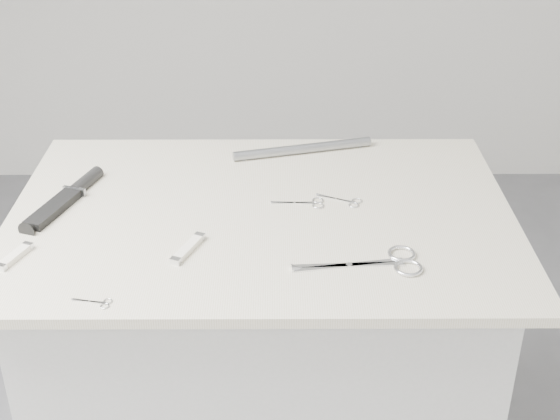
{
  "coord_description": "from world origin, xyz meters",
  "views": [
    {
      "loc": [
        0.03,
        -1.35,
        1.68
      ],
      "look_at": [
        0.04,
        0.01,
        0.92
      ],
      "focal_mm": 50.0,
      "sensor_mm": 36.0,
      "label": 1
    }
  ],
  "objects_px": {
    "large_shears": "(385,262)",
    "plinth": "(264,391)",
    "embroidery_scissors_b": "(346,201)",
    "tiny_scissors": "(97,303)",
    "pocket_knife_a": "(188,248)",
    "pocket_knife_b": "(15,256)",
    "metal_rail": "(303,149)",
    "sheathed_knife": "(69,195)",
    "embroidery_scissors_a": "(307,203)"
  },
  "relations": [
    {
      "from": "embroidery_scissors_a",
      "to": "sheathed_knife",
      "type": "height_order",
      "value": "sheathed_knife"
    },
    {
      "from": "large_shears",
      "to": "metal_rail",
      "type": "height_order",
      "value": "metal_rail"
    },
    {
      "from": "tiny_scissors",
      "to": "pocket_knife_a",
      "type": "xyz_separation_m",
      "value": [
        0.13,
        0.16,
        0.01
      ]
    },
    {
      "from": "embroidery_scissors_a",
      "to": "embroidery_scissors_b",
      "type": "bearing_deg",
      "value": 7.34
    },
    {
      "from": "tiny_scissors",
      "to": "plinth",
      "type": "bearing_deg",
      "value": 60.11
    },
    {
      "from": "large_shears",
      "to": "embroidery_scissors_b",
      "type": "relative_size",
      "value": 2.47
    },
    {
      "from": "large_shears",
      "to": "metal_rail",
      "type": "xyz_separation_m",
      "value": [
        -0.13,
        0.46,
        0.01
      ]
    },
    {
      "from": "plinth",
      "to": "metal_rail",
      "type": "bearing_deg",
      "value": 71.65
    },
    {
      "from": "sheathed_knife",
      "to": "pocket_knife_a",
      "type": "xyz_separation_m",
      "value": [
        0.26,
        -0.2,
        -0.0
      ]
    },
    {
      "from": "sheathed_knife",
      "to": "metal_rail",
      "type": "height_order",
      "value": "sheathed_knife"
    },
    {
      "from": "tiny_scissors",
      "to": "metal_rail",
      "type": "xyz_separation_m",
      "value": [
        0.36,
        0.58,
        0.01
      ]
    },
    {
      "from": "plinth",
      "to": "sheathed_knife",
      "type": "relative_size",
      "value": 3.63
    },
    {
      "from": "embroidery_scissors_a",
      "to": "sheathed_knife",
      "type": "xyz_separation_m",
      "value": [
        -0.49,
        0.02,
        0.01
      ]
    },
    {
      "from": "sheathed_knife",
      "to": "large_shears",
      "type": "bearing_deg",
      "value": -92.58
    },
    {
      "from": "large_shears",
      "to": "embroidery_scissors_a",
      "type": "distance_m",
      "value": 0.26
    },
    {
      "from": "large_shears",
      "to": "embroidery_scissors_a",
      "type": "height_order",
      "value": "large_shears"
    },
    {
      "from": "large_shears",
      "to": "pocket_knife_a",
      "type": "bearing_deg",
      "value": 166.53
    },
    {
      "from": "metal_rail",
      "to": "embroidery_scissors_b",
      "type": "bearing_deg",
      "value": -71.01
    },
    {
      "from": "plinth",
      "to": "sheathed_knife",
      "type": "height_order",
      "value": "sheathed_knife"
    },
    {
      "from": "plinth",
      "to": "embroidery_scissors_b",
      "type": "distance_m",
      "value": 0.5
    },
    {
      "from": "large_shears",
      "to": "tiny_scissors",
      "type": "bearing_deg",
      "value": -173.0
    },
    {
      "from": "tiny_scissors",
      "to": "metal_rail",
      "type": "relative_size",
      "value": 0.21
    },
    {
      "from": "large_shears",
      "to": "sheathed_knife",
      "type": "height_order",
      "value": "sheathed_knife"
    },
    {
      "from": "sheathed_knife",
      "to": "pocket_knife_a",
      "type": "height_order",
      "value": "sheathed_knife"
    },
    {
      "from": "large_shears",
      "to": "tiny_scissors",
      "type": "distance_m",
      "value": 0.5
    },
    {
      "from": "embroidery_scissors_a",
      "to": "tiny_scissors",
      "type": "bearing_deg",
      "value": -135.07
    },
    {
      "from": "sheathed_knife",
      "to": "metal_rail",
      "type": "xyz_separation_m",
      "value": [
        0.48,
        0.22,
        0.0
      ]
    },
    {
      "from": "pocket_knife_a",
      "to": "plinth",
      "type": "bearing_deg",
      "value": -18.84
    },
    {
      "from": "plinth",
      "to": "large_shears",
      "type": "relative_size",
      "value": 3.94
    },
    {
      "from": "tiny_scissors",
      "to": "pocket_knife_b",
      "type": "height_order",
      "value": "pocket_knife_b"
    },
    {
      "from": "large_shears",
      "to": "pocket_knife_b",
      "type": "height_order",
      "value": "pocket_knife_b"
    },
    {
      "from": "embroidery_scissors_b",
      "to": "pocket_knife_b",
      "type": "relative_size",
      "value": 1.06
    },
    {
      "from": "pocket_knife_b",
      "to": "plinth",
      "type": "bearing_deg",
      "value": -47.3
    },
    {
      "from": "plinth",
      "to": "large_shears",
      "type": "xyz_separation_m",
      "value": [
        0.22,
        -0.19,
        0.47
      ]
    },
    {
      "from": "tiny_scissors",
      "to": "pocket_knife_a",
      "type": "distance_m",
      "value": 0.21
    },
    {
      "from": "large_shears",
      "to": "embroidery_scissors_b",
      "type": "height_order",
      "value": "large_shears"
    },
    {
      "from": "pocket_knife_a",
      "to": "metal_rail",
      "type": "bearing_deg",
      "value": -4.82
    },
    {
      "from": "pocket_knife_a",
      "to": "metal_rail",
      "type": "relative_size",
      "value": 0.32
    },
    {
      "from": "tiny_scissors",
      "to": "sheathed_knife",
      "type": "distance_m",
      "value": 0.38
    },
    {
      "from": "plinth",
      "to": "tiny_scissors",
      "type": "xyz_separation_m",
      "value": [
        -0.26,
        -0.31,
        0.47
      ]
    },
    {
      "from": "pocket_knife_a",
      "to": "pocket_knife_b",
      "type": "height_order",
      "value": "pocket_knife_a"
    },
    {
      "from": "embroidery_scissors_a",
      "to": "plinth",
      "type": "bearing_deg",
      "value": -159.15
    },
    {
      "from": "tiny_scissors",
      "to": "large_shears",
      "type": "bearing_deg",
      "value": 24.36
    },
    {
      "from": "tiny_scissors",
      "to": "pocket_knife_a",
      "type": "height_order",
      "value": "pocket_knife_a"
    },
    {
      "from": "plinth",
      "to": "large_shears",
      "type": "bearing_deg",
      "value": -40.47
    },
    {
      "from": "embroidery_scissors_b",
      "to": "tiny_scissors",
      "type": "height_order",
      "value": "same"
    },
    {
      "from": "embroidery_scissors_b",
      "to": "sheathed_knife",
      "type": "height_order",
      "value": "sheathed_knife"
    },
    {
      "from": "embroidery_scissors_a",
      "to": "sheathed_knife",
      "type": "bearing_deg",
      "value": 179.06
    },
    {
      "from": "large_shears",
      "to": "plinth",
      "type": "bearing_deg",
      "value": 133.15
    },
    {
      "from": "embroidery_scissors_a",
      "to": "metal_rail",
      "type": "relative_size",
      "value": 0.33
    }
  ]
}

